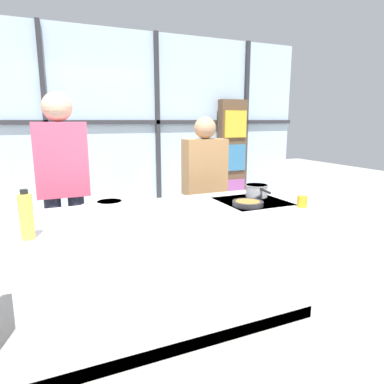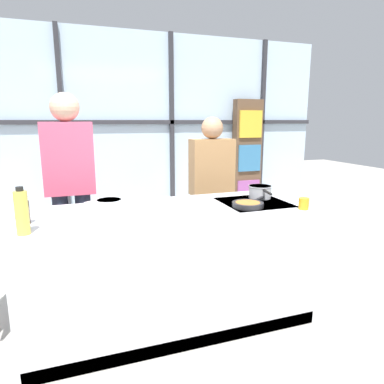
{
  "view_description": "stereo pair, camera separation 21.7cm",
  "coord_description": "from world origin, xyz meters",
  "px_view_note": "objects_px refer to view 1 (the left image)",
  "views": [
    {
      "loc": [
        -0.85,
        -2.33,
        1.56
      ],
      "look_at": [
        0.22,
        0.1,
        1.01
      ],
      "focal_mm": 32.0,
      "sensor_mm": 36.0,
      "label": 1
    },
    {
      "loc": [
        -0.65,
        -2.41,
        1.56
      ],
      "look_at": [
        0.22,
        0.1,
        1.01
      ],
      "focal_mm": 32.0,
      "sensor_mm": 36.0,
      "label": 2
    }
  ],
  "objects_px": {
    "spectator_center_left": "(205,185)",
    "saucepan": "(257,190)",
    "white_plate": "(98,206)",
    "pepper_grinder": "(27,215)",
    "frying_pan": "(248,203)",
    "mixing_bowl": "(110,206)",
    "oil_bottle": "(26,216)",
    "juice_glass_near": "(302,202)",
    "spectator_far_left": "(63,181)"
  },
  "relations": [
    {
      "from": "spectator_far_left",
      "to": "frying_pan",
      "type": "relative_size",
      "value": 4.7
    },
    {
      "from": "mixing_bowl",
      "to": "oil_bottle",
      "type": "xyz_separation_m",
      "value": [
        -0.53,
        -0.42,
        0.09
      ]
    },
    {
      "from": "spectator_far_left",
      "to": "oil_bottle",
      "type": "relative_size",
      "value": 6.32
    },
    {
      "from": "frying_pan",
      "to": "mixing_bowl",
      "type": "xyz_separation_m",
      "value": [
        -1.03,
        0.27,
        0.02
      ]
    },
    {
      "from": "frying_pan",
      "to": "oil_bottle",
      "type": "distance_m",
      "value": 1.57
    },
    {
      "from": "mixing_bowl",
      "to": "pepper_grinder",
      "type": "xyz_separation_m",
      "value": [
        -0.54,
        -0.2,
        0.04
      ]
    },
    {
      "from": "mixing_bowl",
      "to": "juice_glass_near",
      "type": "height_order",
      "value": "juice_glass_near"
    },
    {
      "from": "spectator_far_left",
      "to": "oil_bottle",
      "type": "distance_m",
      "value": 1.17
    },
    {
      "from": "spectator_far_left",
      "to": "frying_pan",
      "type": "bearing_deg",
      "value": 142.79
    },
    {
      "from": "saucepan",
      "to": "juice_glass_near",
      "type": "bearing_deg",
      "value": -75.43
    },
    {
      "from": "saucepan",
      "to": "pepper_grinder",
      "type": "xyz_separation_m",
      "value": [
        -1.81,
        -0.18,
        0.02
      ]
    },
    {
      "from": "frying_pan",
      "to": "pepper_grinder",
      "type": "bearing_deg",
      "value": 177.61
    },
    {
      "from": "pepper_grinder",
      "to": "juice_glass_near",
      "type": "bearing_deg",
      "value": -7.93
    },
    {
      "from": "saucepan",
      "to": "juice_glass_near",
      "type": "xyz_separation_m",
      "value": [
        0.12,
        -0.45,
        -0.01
      ]
    },
    {
      "from": "saucepan",
      "to": "white_plate",
      "type": "height_order",
      "value": "saucepan"
    },
    {
      "from": "spectator_center_left",
      "to": "saucepan",
      "type": "relative_size",
      "value": 4.44
    },
    {
      "from": "spectator_center_left",
      "to": "juice_glass_near",
      "type": "bearing_deg",
      "value": 102.29
    },
    {
      "from": "spectator_far_left",
      "to": "juice_glass_near",
      "type": "bearing_deg",
      "value": 144.33
    },
    {
      "from": "white_plate",
      "to": "pepper_grinder",
      "type": "xyz_separation_m",
      "value": [
        -0.48,
        -0.36,
        0.08
      ]
    },
    {
      "from": "juice_glass_near",
      "to": "frying_pan",
      "type": "bearing_deg",
      "value": 150.45
    },
    {
      "from": "white_plate",
      "to": "mixing_bowl",
      "type": "relative_size",
      "value": 1.23
    },
    {
      "from": "saucepan",
      "to": "white_plate",
      "type": "xyz_separation_m",
      "value": [
        -1.33,
        0.19,
        -0.05
      ]
    },
    {
      "from": "white_plate",
      "to": "juice_glass_near",
      "type": "height_order",
      "value": "juice_glass_near"
    },
    {
      "from": "oil_bottle",
      "to": "saucepan",
      "type": "bearing_deg",
      "value": 12.34
    },
    {
      "from": "juice_glass_near",
      "to": "spectator_center_left",
      "type": "bearing_deg",
      "value": 102.29
    },
    {
      "from": "spectator_far_left",
      "to": "oil_bottle",
      "type": "height_order",
      "value": "spectator_far_left"
    },
    {
      "from": "oil_bottle",
      "to": "spectator_far_left",
      "type": "bearing_deg",
      "value": 77.18
    },
    {
      "from": "mixing_bowl",
      "to": "pepper_grinder",
      "type": "bearing_deg",
      "value": -159.83
    },
    {
      "from": "spectator_center_left",
      "to": "oil_bottle",
      "type": "xyz_separation_m",
      "value": [
        -1.66,
        -1.14,
        0.14
      ]
    },
    {
      "from": "spectator_far_left",
      "to": "white_plate",
      "type": "distance_m",
      "value": 0.61
    },
    {
      "from": "spectator_center_left",
      "to": "white_plate",
      "type": "xyz_separation_m",
      "value": [
        -1.19,
        -0.56,
        0.01
      ]
    },
    {
      "from": "mixing_bowl",
      "to": "frying_pan",
      "type": "bearing_deg",
      "value": -14.5
    },
    {
      "from": "spectator_far_left",
      "to": "white_plate",
      "type": "xyz_separation_m",
      "value": [
        0.21,
        -0.56,
        -0.12
      ]
    },
    {
      "from": "oil_bottle",
      "to": "pepper_grinder",
      "type": "height_order",
      "value": "oil_bottle"
    },
    {
      "from": "spectator_center_left",
      "to": "mixing_bowl",
      "type": "relative_size",
      "value": 7.31
    },
    {
      "from": "juice_glass_near",
      "to": "white_plate",
      "type": "bearing_deg",
      "value": 156.4
    },
    {
      "from": "spectator_center_left",
      "to": "saucepan",
      "type": "height_order",
      "value": "spectator_center_left"
    },
    {
      "from": "frying_pan",
      "to": "mixing_bowl",
      "type": "relative_size",
      "value": 1.75
    },
    {
      "from": "mixing_bowl",
      "to": "spectator_far_left",
      "type": "bearing_deg",
      "value": 110.79
    },
    {
      "from": "spectator_center_left",
      "to": "oil_bottle",
      "type": "relative_size",
      "value": 5.61
    },
    {
      "from": "spectator_far_left",
      "to": "mixing_bowl",
      "type": "bearing_deg",
      "value": 110.79
    },
    {
      "from": "spectator_center_left",
      "to": "mixing_bowl",
      "type": "distance_m",
      "value": 1.34
    },
    {
      "from": "frying_pan",
      "to": "white_plate",
      "type": "height_order",
      "value": "frying_pan"
    },
    {
      "from": "spectator_center_left",
      "to": "saucepan",
      "type": "distance_m",
      "value": 0.76
    },
    {
      "from": "spectator_far_left",
      "to": "pepper_grinder",
      "type": "xyz_separation_m",
      "value": [
        -0.27,
        -0.92,
        -0.05
      ]
    },
    {
      "from": "spectator_far_left",
      "to": "white_plate",
      "type": "height_order",
      "value": "spectator_far_left"
    },
    {
      "from": "white_plate",
      "to": "oil_bottle",
      "type": "xyz_separation_m",
      "value": [
        -0.47,
        -0.58,
        0.13
      ]
    },
    {
      "from": "frying_pan",
      "to": "saucepan",
      "type": "relative_size",
      "value": 1.07
    },
    {
      "from": "saucepan",
      "to": "white_plate",
      "type": "distance_m",
      "value": 1.34
    },
    {
      "from": "spectator_far_left",
      "to": "spectator_center_left",
      "type": "distance_m",
      "value": 1.41
    }
  ]
}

